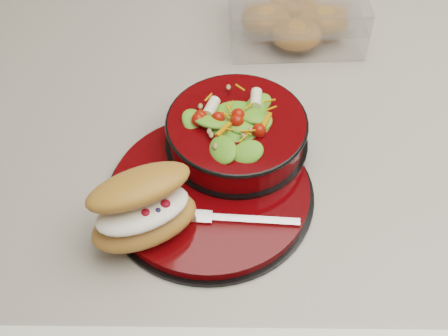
{
  "coord_description": "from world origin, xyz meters",
  "views": [
    {
      "loc": [
        -0.16,
        -0.7,
        1.62
      ],
      "look_at": [
        -0.16,
        -0.12,
        0.94
      ],
      "focal_mm": 50.0,
      "sensor_mm": 36.0,
      "label": 1
    }
  ],
  "objects_px": {
    "dinner_plate": "(211,192)",
    "croissant": "(143,208)",
    "fork": "(237,219)",
    "salad_bowl": "(237,128)",
    "pastry_box": "(295,13)",
    "island_counter": "(301,270)"
  },
  "relations": [
    {
      "from": "pastry_box",
      "to": "salad_bowl",
      "type": "bearing_deg",
      "value": -112.9
    },
    {
      "from": "dinner_plate",
      "to": "croissant",
      "type": "distance_m",
      "value": 0.12
    },
    {
      "from": "croissant",
      "to": "island_counter",
      "type": "bearing_deg",
      "value": 10.93
    },
    {
      "from": "island_counter",
      "to": "pastry_box",
      "type": "distance_m",
      "value": 0.55
    },
    {
      "from": "salad_bowl",
      "to": "croissant",
      "type": "height_order",
      "value": "same"
    },
    {
      "from": "croissant",
      "to": "fork",
      "type": "distance_m",
      "value": 0.13
    },
    {
      "from": "salad_bowl",
      "to": "pastry_box",
      "type": "bearing_deg",
      "value": 70.2
    },
    {
      "from": "croissant",
      "to": "fork",
      "type": "bearing_deg",
      "value": -21.16
    },
    {
      "from": "dinner_plate",
      "to": "croissant",
      "type": "relative_size",
      "value": 1.79
    },
    {
      "from": "salad_bowl",
      "to": "pastry_box",
      "type": "distance_m",
      "value": 0.32
    },
    {
      "from": "croissant",
      "to": "dinner_plate",
      "type": "bearing_deg",
      "value": 11.29
    },
    {
      "from": "fork",
      "to": "pastry_box",
      "type": "distance_m",
      "value": 0.45
    },
    {
      "from": "salad_bowl",
      "to": "island_counter",
      "type": "bearing_deg",
      "value": 21.11
    },
    {
      "from": "salad_bowl",
      "to": "croissant",
      "type": "relative_size",
      "value": 1.28
    },
    {
      "from": "island_counter",
      "to": "salad_bowl",
      "type": "xyz_separation_m",
      "value": [
        -0.15,
        -0.06,
        0.5
      ]
    },
    {
      "from": "croissant",
      "to": "fork",
      "type": "xyz_separation_m",
      "value": [
        0.12,
        0.01,
        -0.04
      ]
    },
    {
      "from": "pastry_box",
      "to": "croissant",
      "type": "bearing_deg",
      "value": -120.14
    },
    {
      "from": "fork",
      "to": "pastry_box",
      "type": "xyz_separation_m",
      "value": [
        0.11,
        0.44,
        0.02
      ]
    },
    {
      "from": "salad_bowl",
      "to": "fork",
      "type": "height_order",
      "value": "salad_bowl"
    },
    {
      "from": "salad_bowl",
      "to": "dinner_plate",
      "type": "bearing_deg",
      "value": -113.46
    },
    {
      "from": "island_counter",
      "to": "salad_bowl",
      "type": "bearing_deg",
      "value": -158.89
    },
    {
      "from": "dinner_plate",
      "to": "fork",
      "type": "height_order",
      "value": "fork"
    }
  ]
}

